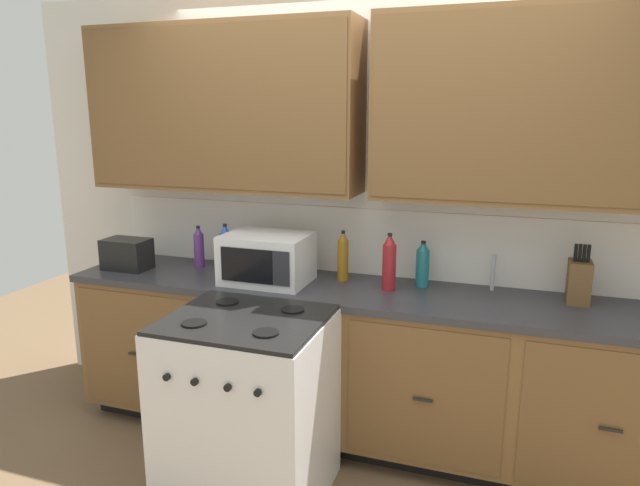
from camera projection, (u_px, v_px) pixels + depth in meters
name	position (u px, v px, depth m)	size (l,w,h in m)	color
ground_plane	(342.00, 468.00, 3.12)	(8.48, 8.48, 0.00)	brown
wall_unit	(370.00, 149.00, 3.20)	(4.59, 0.40, 2.60)	white
counter_run	(358.00, 365.00, 3.29)	(3.42, 0.64, 0.93)	black
stove_range	(248.00, 407.00, 2.83)	(0.76, 0.68, 0.95)	white
microwave	(267.00, 258.00, 3.28)	(0.48, 0.37, 0.28)	white
toaster	(127.00, 254.00, 3.56)	(0.28, 0.18, 0.19)	black
knife_block	(579.00, 281.00, 2.93)	(0.11, 0.14, 0.31)	brown
sink_faucet	(493.00, 273.00, 3.13)	(0.02, 0.02, 0.20)	#B2B5BA
bottle_amber	(343.00, 256.00, 3.31)	(0.06, 0.06, 0.29)	#9E6619
bottle_blue	(226.00, 249.00, 3.47)	(0.07, 0.07, 0.30)	blue
bottle_teal	(423.00, 264.00, 3.20)	(0.07, 0.07, 0.26)	#1E707A
bottle_violet	(199.00, 247.00, 3.60)	(0.06, 0.06, 0.26)	#663384
bottle_red	(389.00, 263.00, 3.13)	(0.07, 0.07, 0.32)	maroon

